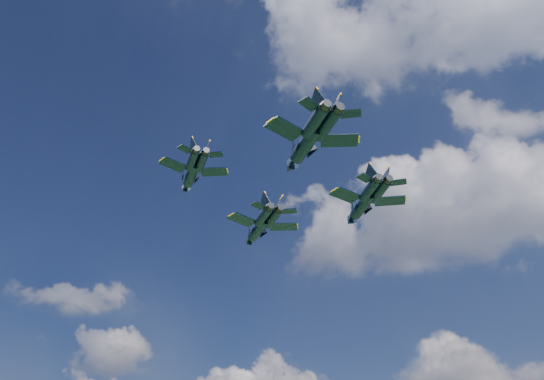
{
  "coord_description": "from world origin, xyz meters",
  "views": [
    {
      "loc": [
        47.0,
        -76.42,
        6.83
      ],
      "look_at": [
        4.77,
        -1.2,
        59.0
      ],
      "focal_mm": 40.0,
      "sensor_mm": 36.0,
      "label": 1
    }
  ],
  "objects_px": {
    "jet_left": "(191,175)",
    "jet_slot": "(305,146)",
    "jet_lead": "(258,229)",
    "jet_right": "(362,206)"
  },
  "relations": [
    {
      "from": "jet_left",
      "to": "jet_slot",
      "type": "distance_m",
      "value": 22.3
    },
    {
      "from": "jet_left",
      "to": "jet_right",
      "type": "height_order",
      "value": "jet_right"
    },
    {
      "from": "jet_left",
      "to": "jet_slot",
      "type": "bearing_deg",
      "value": -53.54
    },
    {
      "from": "jet_left",
      "to": "jet_slot",
      "type": "xyz_separation_m",
      "value": [
        21.96,
        -2.33,
        -3.1
      ]
    },
    {
      "from": "jet_lead",
      "to": "jet_slot",
      "type": "height_order",
      "value": "jet_lead"
    },
    {
      "from": "jet_left",
      "to": "jet_slot",
      "type": "height_order",
      "value": "jet_left"
    },
    {
      "from": "jet_left",
      "to": "jet_slot",
      "type": "relative_size",
      "value": 0.8
    },
    {
      "from": "jet_lead",
      "to": "jet_slot",
      "type": "distance_m",
      "value": 34.23
    },
    {
      "from": "jet_left",
      "to": "jet_right",
      "type": "bearing_deg",
      "value": 0.38
    },
    {
      "from": "jet_slot",
      "to": "jet_left",
      "type": "bearing_deg",
      "value": 125.33
    }
  ]
}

